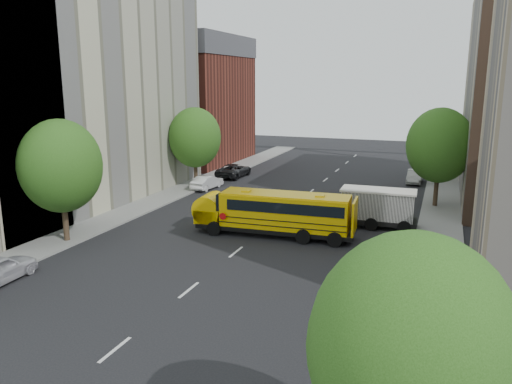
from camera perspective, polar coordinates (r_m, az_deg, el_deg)
The scene contains 17 objects.
ground at distance 32.25m, azimuth -0.92°, elevation -5.77°, with size 120.00×120.00×0.00m, color black.
sidewalk_left at distance 41.71m, azimuth -13.17°, elevation -1.73°, with size 3.00×80.00×0.12m, color slate.
sidewalk_right at distance 34.93m, azimuth 20.19°, elevation -5.01°, with size 3.00×80.00×0.12m, color slate.
lane_markings at distance 41.33m, azimuth 4.20°, elevation -1.64°, with size 0.15×64.00×0.01m, color silver.
building_left_cream at distance 45.21m, azimuth -20.11°, elevation 11.68°, with size 10.00×26.00×20.00m, color #BFBD9A.
building_left_redbrick at distance 63.69m, azimuth -6.79°, elevation 9.27°, with size 10.00×15.00×13.00m, color maroon.
street_tree_1 at distance 33.49m, azimuth -21.42°, elevation 2.78°, with size 5.12×5.12×7.90m.
street_tree_2 at distance 48.23m, azimuth -7.00°, elevation 6.19°, with size 4.99×4.99×7.71m.
street_tree_3 at distance 11.91m, azimuth 17.36°, elevation -16.84°, with size 4.61×4.61×7.11m.
street_tree_4 at distance 42.73m, azimuth 20.25°, elevation 5.01°, with size 5.25×5.25×8.10m.
street_tree_5 at distance 54.70m, azimuth 20.42°, elevation 6.12°, with size 4.86×4.86×7.51m.
school_bus at distance 33.26m, azimuth 2.01°, elevation -2.21°, with size 10.70×3.17×2.98m.
safari_truck at distance 36.19m, azimuth 13.05°, elevation -1.66°, with size 6.47×2.59×2.73m.
parked_car_1 at distance 47.88m, azimuth -5.62°, elevation 1.12°, with size 1.39×3.99×1.31m, color silver.
parked_car_2 at distance 53.65m, azimuth -2.55°, elevation 2.49°, with size 2.39×5.18×1.44m, color black.
parked_car_3 at distance 24.36m, azimuth 15.30°, elevation -10.92°, with size 1.80×4.42×1.28m, color maroon.
parked_car_5 at distance 52.94m, azimuth 17.68°, elevation 1.70°, with size 1.39×4.00×1.32m, color gray.
Camera 1 is at (11.31, -28.42, 10.21)m, focal length 35.00 mm.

